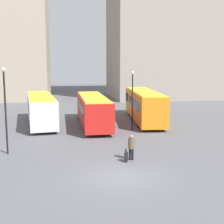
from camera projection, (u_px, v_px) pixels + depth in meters
The scene contains 9 objects.
ground_plane at pixel (122, 177), 16.80m from camera, with size 160.00×160.00×0.00m, color #56565B.
building_block_right at pixel (186, 8), 56.82m from camera, with size 27.15×16.33×32.34m.
bus_0 at pixel (41, 109), 31.28m from camera, with size 3.75×10.86×2.91m.
bus_1 at pixel (93, 109), 30.62m from camera, with size 2.62×11.12×2.90m.
bus_2 at pixel (144, 105), 33.14m from camera, with size 3.41×12.11×3.19m.
traveler at pixel (131, 145), 19.60m from camera, with size 0.54×0.54×1.62m.
suitcase at pixel (126, 157), 19.32m from camera, with size 0.32×0.42×0.86m.
lamp_post_0 at pixel (132, 96), 28.19m from camera, with size 0.28×0.28×5.36m.
lamp_post_1 at pixel (5, 104), 20.60m from camera, with size 0.28×0.28×5.78m.
Camera 1 is at (-2.93, -15.81, 6.01)m, focal length 50.00 mm.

